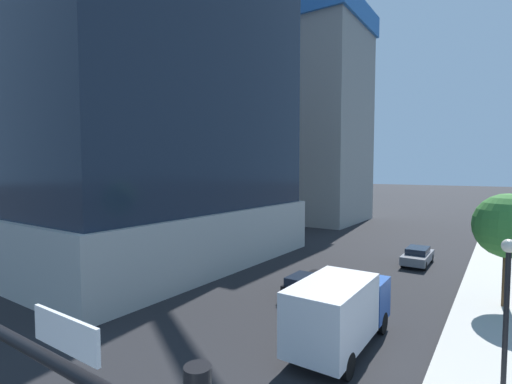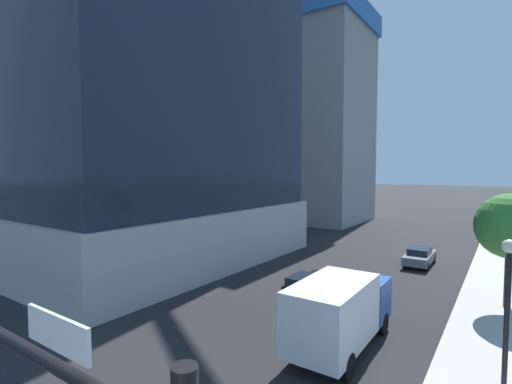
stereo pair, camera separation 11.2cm
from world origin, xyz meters
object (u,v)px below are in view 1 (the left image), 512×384
at_px(street_tree, 508,226).
at_px(construction_building, 318,108).
at_px(car_gray, 418,256).
at_px(street_lamp, 507,294).
at_px(box_truck, 340,309).
at_px(car_black, 310,283).

bearing_deg(street_tree, construction_building, 131.20).
bearing_deg(construction_building, car_gray, -47.68).
relative_size(street_lamp, box_truck, 0.79).
bearing_deg(car_black, construction_building, 113.96).
bearing_deg(car_black, car_gray, 70.47).
relative_size(construction_building, box_truck, 6.08).
relative_size(car_black, car_gray, 0.99).
xyz_separation_m(construction_building, street_lamp, (23.54, -36.91, -13.11)).
xyz_separation_m(street_tree, car_black, (-9.86, -3.94, -3.86)).
xyz_separation_m(construction_building, car_gray, (17.76, -19.50, -16.04)).
bearing_deg(construction_building, street_lamp, -57.48).
bearing_deg(box_truck, car_black, 126.20).
distance_m(construction_building, car_black, 37.41).
xyz_separation_m(street_lamp, street_tree, (0.05, 9.97, 0.92)).
height_order(street_lamp, car_gray, street_lamp).
height_order(construction_building, car_black, construction_building).
bearing_deg(car_gray, construction_building, 132.32).
relative_size(car_gray, box_truck, 0.67).
height_order(construction_building, box_truck, construction_building).
height_order(street_lamp, box_truck, street_lamp).
height_order(street_lamp, street_tree, street_tree).
bearing_deg(car_gray, box_truck, -90.00).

